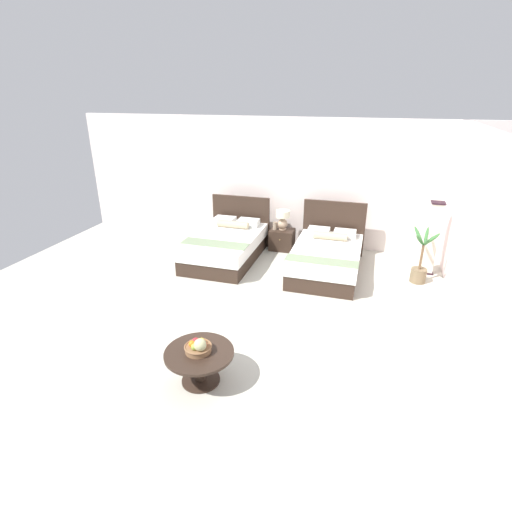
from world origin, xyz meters
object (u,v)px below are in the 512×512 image
Objects in this scene: vase at (275,226)px; potted_palm at (420,266)px; table_lamp at (283,219)px; bed_near_window at (226,245)px; fruit_bowl at (199,347)px; coffee_table at (200,359)px; floor_lamp_corner at (432,238)px; nightstand at (282,239)px; bed_near_corner at (326,257)px.

vase is 3.03m from potted_palm.
bed_near_window is at bearing -138.00° from table_lamp.
vase is at bearing 92.77° from fruit_bowl.
bed_near_window is 6.37× the size of fruit_bowl.
floor_lamp_corner reaches higher than coffee_table.
bed_near_window is 3.77m from fruit_bowl.
nightstand is 0.37× the size of floor_lamp_corner.
coffee_table is (0.06, -4.50, -0.38)m from table_lamp.
bed_near_corner is 1.50m from vase.
table_lamp is at bearing 90.78° from coffee_table.
bed_near_corner is at bearing 179.68° from potted_palm.
fruit_bowl is (0.06, -4.48, 0.27)m from nightstand.
nightstand is (0.98, 0.86, -0.08)m from bed_near_window.
bed_near_window is 3.73m from potted_palm.
potted_palm is at bearing -0.32° from bed_near_corner.
bed_near_corner is 12.05× the size of vase.
bed_near_corner is 1.37m from nightstand.
fruit_bowl is (-0.00, -0.00, 0.18)m from coffee_table.
nightstand is at bearing 141.77° from bed_near_corner.
table_lamp is 2.92m from potted_palm.
table_lamp is 4.51m from fruit_bowl.
table_lamp is (0.98, 0.88, 0.39)m from bed_near_window.
table_lamp is 0.41× the size of potted_palm.
vase is 0.17× the size of potted_palm.
bed_near_corner is 1.45m from table_lamp.
nightstand is 3.01m from floor_lamp_corner.
nightstand is at bearing 90.78° from coffee_table.
table_lamp reaches higher than fruit_bowl.
floor_lamp_corner is (2.89, 4.11, 0.20)m from fruit_bowl.
floor_lamp_corner is at bearing -6.09° from vase.
nightstand is 1.59× the size of fruit_bowl.
table_lamp is (-0.00, 0.02, 0.47)m from nightstand.
vase reaches higher than coffee_table.
bed_near_window is 1.30m from nightstand.
bed_near_corner is at bearing -33.29° from vase.
floor_lamp_corner is (2.95, -0.39, -0.00)m from table_lamp.
nightstand is (-1.08, 0.85, -0.06)m from bed_near_corner.
floor_lamp_corner is at bearing 7.09° from bed_near_window.
potted_palm is at bearing -17.30° from nightstand.
nightstand is at bearing 90.78° from fruit_bowl.
nightstand is 0.35m from vase.
potted_palm is (2.91, -0.82, -0.22)m from vase.
vase is at bearing 173.91° from floor_lamp_corner.
potted_palm reaches higher than nightstand.
potted_palm reaches higher than table_lamp.
coffee_table is (1.04, -3.62, 0.01)m from bed_near_window.
table_lamp reaches higher than nightstand.
bed_near_corner reaches higher than fruit_bowl.
fruit_bowl is at bearing -105.66° from bed_near_corner.
table_lamp reaches higher than coffee_table.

